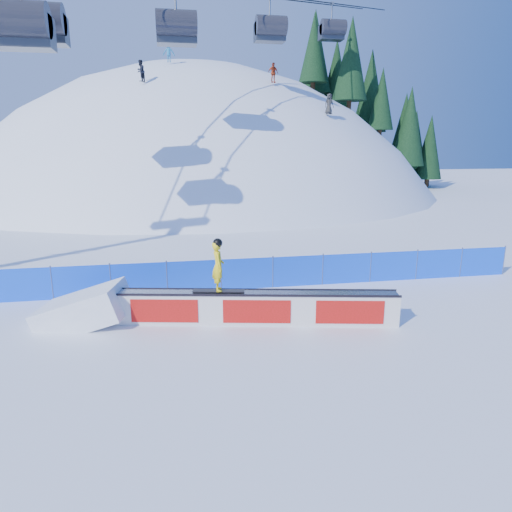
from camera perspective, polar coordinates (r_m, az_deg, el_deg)
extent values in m
plane|color=white|center=(13.40, 2.06, -9.95)|extent=(160.00, 160.00, 0.00)
sphere|color=white|center=(58.88, -7.01, -9.68)|extent=(64.00, 64.00, 64.00)
cylinder|color=#332214|center=(60.26, 4.86, 19.76)|extent=(0.50, 0.50, 1.40)
cone|color=black|center=(60.95, 4.96, 24.30)|extent=(3.74, 3.74, 8.49)
cylinder|color=#332214|center=(56.45, 8.01, 19.46)|extent=(0.50, 0.50, 1.40)
cone|color=black|center=(57.24, 8.21, 24.80)|extent=(4.19, 4.19, 9.51)
cylinder|color=#332214|center=(52.14, 11.86, 17.97)|extent=(0.50, 0.50, 1.40)
cone|color=black|center=(52.70, 12.14, 23.02)|extent=(3.57, 3.57, 8.12)
cylinder|color=#332214|center=(55.51, 14.29, 15.44)|extent=(0.50, 0.50, 1.40)
cone|color=black|center=(55.77, 14.53, 19.31)|extent=(2.79, 2.79, 6.34)
cylinder|color=#332214|center=(55.53, 14.21, 15.50)|extent=(0.50, 0.50, 1.40)
cone|color=black|center=(55.83, 14.48, 19.72)|extent=(3.10, 3.10, 7.04)
cylinder|color=#332214|center=(60.76, 14.72, 13.13)|extent=(0.50, 0.50, 1.40)
cone|color=black|center=(60.91, 15.00, 17.53)|extent=(3.59, 3.59, 8.17)
cylinder|color=#332214|center=(61.56, 15.72, 11.69)|extent=(0.50, 0.50, 1.40)
cone|color=black|center=(61.64, 16.07, 16.80)|extent=(4.32, 4.32, 9.81)
cylinder|color=#332214|center=(61.10, 19.10, 8.59)|extent=(0.50, 0.50, 1.40)
cone|color=black|center=(60.93, 19.38, 12.01)|extent=(2.69, 2.69, 6.12)
cylinder|color=#332214|center=(60.59, 18.69, 8.58)|extent=(0.50, 0.50, 1.40)
cone|color=black|center=(60.40, 19.01, 12.62)|extent=(3.24, 3.24, 7.36)
cylinder|color=#332214|center=(57.91, 22.02, 8.10)|extent=(0.50, 0.50, 1.40)
cone|color=black|center=(57.72, 22.42, 12.45)|extent=(3.35, 3.35, 7.62)
cylinder|color=#332214|center=(65.26, 20.30, 8.78)|extent=(0.50, 0.50, 1.40)
cone|color=black|center=(65.09, 20.57, 11.95)|extent=(2.66, 2.66, 6.04)
cube|color=#0D4EF8|center=(17.36, -1.11, -2.22)|extent=(22.00, 0.03, 1.20)
cylinder|color=#3E4870|center=(17.68, -24.15, -3.01)|extent=(0.05, 0.05, 1.30)
cylinder|color=#3E4870|center=(17.29, -17.71, -2.79)|extent=(0.05, 0.05, 1.30)
cylinder|color=#3E4870|center=(17.14, -11.07, -2.52)|extent=(0.05, 0.05, 1.30)
cylinder|color=#3E4870|center=(17.22, -4.40, -2.22)|extent=(0.05, 0.05, 1.30)
cylinder|color=#3E4870|center=(17.53, 2.12, -1.90)|extent=(0.05, 0.05, 1.30)
cylinder|color=#3E4870|center=(18.05, 8.33, -1.57)|extent=(0.05, 0.05, 1.30)
cylinder|color=#3E4870|center=(18.78, 14.13, -1.25)|extent=(0.05, 0.05, 1.30)
cylinder|color=#3E4870|center=(19.68, 19.44, -0.94)|extent=(0.05, 0.05, 1.30)
cylinder|color=#3E4870|center=(20.73, 24.26, -0.66)|extent=(0.05, 0.05, 1.30)
cylinder|color=#3E4870|center=(21.92, 28.57, -0.39)|extent=(0.05, 0.05, 1.30)
cylinder|color=#27272F|center=(23.87, -27.57, 24.78)|extent=(2.40, 1.50, 1.50)
cylinder|color=#27272F|center=(30.70, -9.92, 26.75)|extent=(2.40, 1.50, 1.50)
cylinder|color=#27272F|center=(39.98, 1.90, 26.84)|extent=(2.40, 1.50, 1.50)
cylinder|color=#27272F|center=(51.14, 9.64, 26.36)|extent=(2.40, 1.50, 1.50)
cube|color=silver|center=(14.10, 0.12, -6.57)|extent=(8.55, 2.25, 0.97)
cube|color=gray|center=(13.94, 0.12, -4.62)|extent=(8.47, 2.26, 0.04)
cube|color=black|center=(13.66, 0.10, -4.95)|extent=(8.45, 1.75, 0.06)
cube|color=black|center=(14.20, 0.14, -4.21)|extent=(8.45, 1.75, 0.06)
cube|color=red|center=(13.84, 0.10, -6.97)|extent=(8.03, 1.66, 0.73)
cube|color=red|center=(14.37, 0.14, -6.18)|extent=(8.03, 1.66, 0.73)
cube|color=black|center=(13.99, -4.70, -4.34)|extent=(1.60, 0.59, 0.03)
imported|color=yellow|center=(13.76, -4.76, -1.27)|extent=(0.38, 0.56, 1.52)
sphere|color=black|center=(13.60, -4.82, 1.63)|extent=(0.28, 0.28, 0.28)
imported|color=black|center=(40.07, -14.24, 21.53)|extent=(0.91, 0.99, 1.65)
imported|color=#C2411B|center=(42.34, 2.15, 21.93)|extent=(1.04, 0.64, 1.65)
imported|color=#1C75AA|center=(45.50, -10.86, 23.72)|extent=(1.07, 0.61, 1.65)
imported|color=#2A2A2A|center=(40.66, 9.13, 18.27)|extent=(0.89, 0.66, 1.65)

